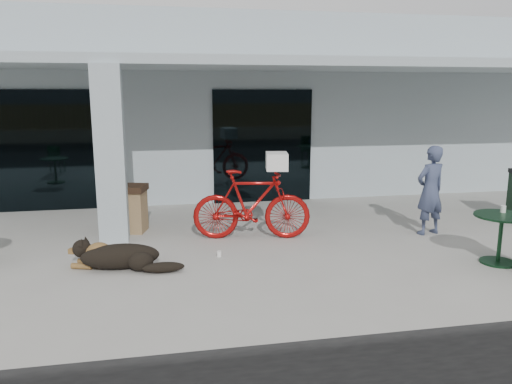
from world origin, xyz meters
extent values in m
plane|color=#A3A199|center=(0.00, 0.00, 0.00)|extent=(80.00, 80.00, 0.00)
cube|color=#A0B0B5|center=(0.00, 8.50, 2.25)|extent=(22.00, 7.00, 4.50)
cube|color=black|center=(-3.20, 4.98, 1.35)|extent=(2.80, 0.06, 2.70)
cube|color=black|center=(1.80, 4.98, 1.35)|extent=(2.40, 0.06, 2.70)
cube|color=#A0B0B5|center=(-1.50, 2.30, 1.56)|extent=(0.50, 0.50, 3.12)
cube|color=#A0B0B5|center=(0.00, 3.60, 3.21)|extent=(22.00, 2.80, 0.18)
imported|color=#A40E0D|center=(0.96, 1.90, 0.64)|extent=(2.20, 0.96, 1.28)
cube|color=white|center=(1.40, 1.82, 1.43)|extent=(0.46, 0.57, 0.30)
cylinder|color=white|center=(0.25, 1.00, 0.05)|extent=(0.09, 0.09, 0.09)
imported|color=#394260|center=(4.30, 1.58, 0.84)|extent=(0.70, 0.54, 1.68)
cylinder|color=white|center=(4.64, -0.01, 0.84)|extent=(0.10, 0.10, 0.11)
camera|label=1|loc=(-0.64, -6.77, 2.66)|focal=35.00mm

